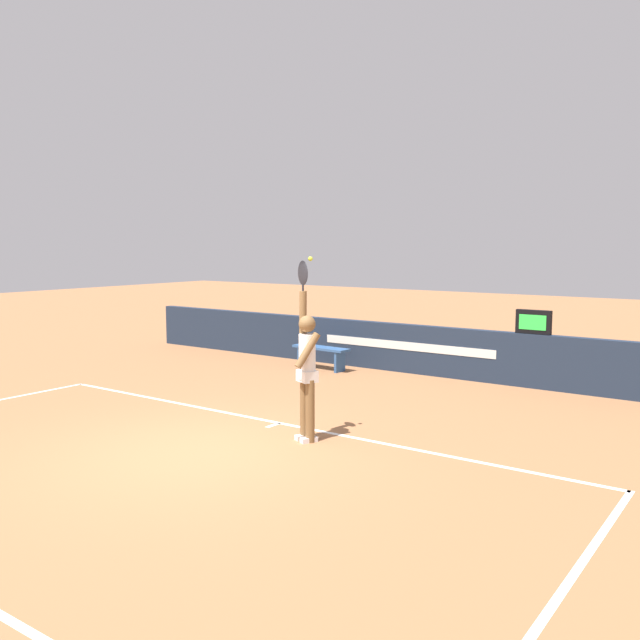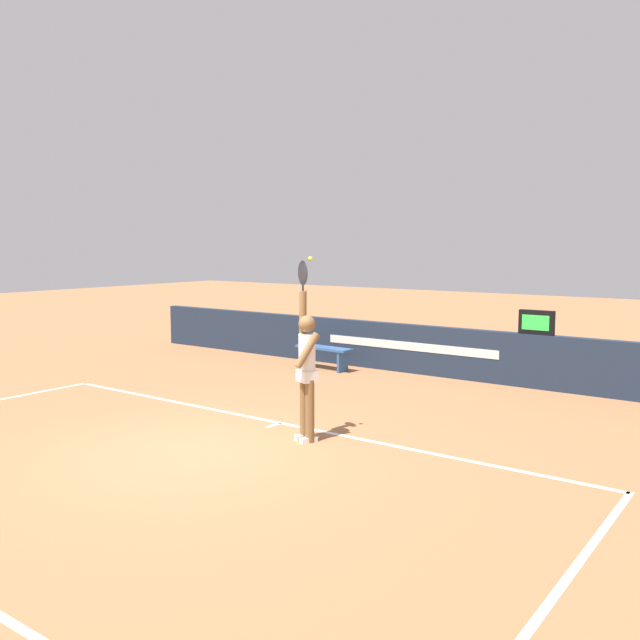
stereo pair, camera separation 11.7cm
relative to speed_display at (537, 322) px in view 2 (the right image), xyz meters
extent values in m
plane|color=#9B643F|center=(-2.32, -6.57, -1.27)|extent=(60.00, 60.00, 0.00)
cube|color=white|center=(-2.32, -4.82, -1.26)|extent=(10.00, 0.08, 0.00)
cube|color=white|center=(2.68, -7.53, -1.26)|extent=(0.08, 5.49, 0.00)
cube|color=white|center=(-2.32, -4.97, -1.26)|extent=(0.08, 0.30, 0.00)
cube|color=#1C293D|center=(-2.32, 0.00, -0.75)|extent=(15.59, 0.20, 1.04)
cube|color=silver|center=(-2.69, -0.10, -0.68)|extent=(4.02, 0.01, 0.17)
cube|color=black|center=(0.00, 0.00, 0.00)|extent=(0.66, 0.13, 0.46)
cube|color=#33E54C|center=(0.00, -0.07, 0.00)|extent=(0.51, 0.01, 0.28)
cylinder|color=brown|center=(-1.35, -5.35, -0.82)|extent=(0.13, 0.13, 0.88)
cylinder|color=brown|center=(-1.49, -5.29, -0.82)|extent=(0.13, 0.13, 0.88)
cube|color=white|center=(-1.36, -5.37, -1.23)|extent=(0.19, 0.26, 0.07)
cube|color=white|center=(-1.50, -5.31, -1.23)|extent=(0.19, 0.26, 0.07)
cylinder|color=white|center=(-1.42, -5.32, -0.07)|extent=(0.23, 0.23, 0.62)
cube|color=white|center=(-1.42, -5.32, -0.34)|extent=(0.33, 0.31, 0.16)
sphere|color=brown|center=(-1.42, -5.32, 0.38)|extent=(0.24, 0.24, 0.24)
cylinder|color=brown|center=(-1.53, -5.27, 0.53)|extent=(0.14, 0.14, 0.59)
cylinder|color=brown|center=(-1.34, -5.42, 0.04)|extent=(0.25, 0.40, 0.49)
ellipsoid|color=black|center=(-1.53, -5.27, 1.08)|extent=(0.29, 0.15, 0.36)
cylinder|color=black|center=(-1.53, -5.27, 0.89)|extent=(0.03, 0.03, 0.18)
sphere|color=#CCE738|center=(-1.42, -5.23, 1.27)|extent=(0.06, 0.06, 0.06)
cube|color=#2E548C|center=(-4.39, -0.78, -0.79)|extent=(1.39, 0.45, 0.05)
cube|color=#2E548C|center=(-4.91, -0.75, -1.03)|extent=(0.08, 0.32, 0.47)
cube|color=#2E548C|center=(-3.87, -0.82, -1.03)|extent=(0.08, 0.32, 0.47)
camera|label=1|loc=(4.05, -12.72, 1.48)|focal=37.91mm
camera|label=2|loc=(4.14, -12.65, 1.48)|focal=37.91mm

